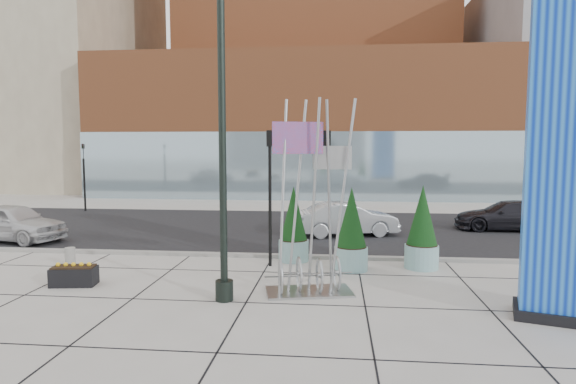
# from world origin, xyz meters

# --- Properties ---
(ground) EXTENTS (160.00, 160.00, 0.00)m
(ground) POSITION_xyz_m (0.00, 0.00, 0.00)
(ground) COLOR #9E9991
(ground) RESTS_ON ground
(street_asphalt) EXTENTS (80.00, 12.00, 0.02)m
(street_asphalt) POSITION_xyz_m (0.00, 10.00, 0.01)
(street_asphalt) COLOR black
(street_asphalt) RESTS_ON ground
(curb_edge) EXTENTS (80.00, 0.30, 0.12)m
(curb_edge) POSITION_xyz_m (0.00, 4.00, 0.06)
(curb_edge) COLOR gray
(curb_edge) RESTS_ON ground
(tower_podium) EXTENTS (34.00, 10.00, 11.00)m
(tower_podium) POSITION_xyz_m (1.00, 27.00, 5.50)
(tower_podium) COLOR #AB5B31
(tower_podium) RESTS_ON ground
(tower_glass_front) EXTENTS (34.00, 0.60, 5.00)m
(tower_glass_front) POSITION_xyz_m (1.00, 22.20, 2.50)
(tower_glass_front) COLOR #8CA5B2
(tower_glass_front) RESTS_ON ground
(building_beige_left) EXTENTS (18.00, 20.00, 34.00)m
(building_beige_left) POSITION_xyz_m (-26.00, 34.00, 17.00)
(building_beige_left) COLOR gray
(building_beige_left) RESTS_ON ground
(lamp_post) EXTENTS (0.54, 0.46, 8.38)m
(lamp_post) POSITION_xyz_m (0.41, -0.87, 3.43)
(lamp_post) COLOR black
(lamp_post) RESTS_ON ground
(public_art_sculpture) EXTENTS (2.49, 1.60, 5.22)m
(public_art_sculpture) POSITION_xyz_m (2.56, -0.02, 1.37)
(public_art_sculpture) COLOR #A5A7A9
(public_art_sculpture) RESTS_ON ground
(concrete_bollard) EXTENTS (0.33, 0.33, 0.64)m
(concrete_bollard) POSITION_xyz_m (-5.44, 2.00, 0.32)
(concrete_bollard) COLOR gray
(concrete_bollard) RESTS_ON ground
(overhead_street_sign) EXTENTS (2.09, 0.67, 4.47)m
(overhead_street_sign) POSITION_xyz_m (1.86, 2.80, 3.84)
(overhead_street_sign) COLOR black
(overhead_street_sign) RESTS_ON ground
(round_planter_east) EXTENTS (1.09, 1.09, 2.72)m
(round_planter_east) POSITION_xyz_m (6.03, 3.01, 1.29)
(round_planter_east) COLOR #8ABABA
(round_planter_east) RESTS_ON ground
(round_planter_mid) EXTENTS (1.07, 1.07, 2.68)m
(round_planter_mid) POSITION_xyz_m (3.74, 2.54, 1.27)
(round_planter_mid) COLOR #8ABABA
(round_planter_mid) RESTS_ON ground
(round_planter_west) EXTENTS (1.04, 1.04, 2.59)m
(round_planter_west) POSITION_xyz_m (1.80, 3.60, 1.23)
(round_planter_west) COLOR #8ABABA
(round_planter_west) RESTS_ON ground
(box_planter_north) EXTENTS (1.30, 0.78, 0.67)m
(box_planter_north) POSITION_xyz_m (-4.17, 0.01, 0.31)
(box_planter_north) COLOR black
(box_planter_north) RESTS_ON ground
(car_white_west) EXTENTS (4.91, 2.84, 1.57)m
(car_white_west) POSITION_xyz_m (-10.15, 5.80, 0.79)
(car_white_west) COLOR silver
(car_white_west) RESTS_ON ground
(car_silver_mid) EXTENTS (4.67, 2.56, 1.46)m
(car_silver_mid) POSITION_xyz_m (3.74, 8.50, 0.73)
(car_silver_mid) COLOR #B5B8BD
(car_silver_mid) RESTS_ON ground
(car_dark_east) EXTENTS (4.84, 2.13, 1.38)m
(car_dark_east) POSITION_xyz_m (11.29, 10.60, 0.69)
(car_dark_east) COLOR black
(car_dark_east) RESTS_ON ground
(traffic_signal) EXTENTS (0.15, 0.18, 4.10)m
(traffic_signal) POSITION_xyz_m (-12.00, 15.00, 2.30)
(traffic_signal) COLOR black
(traffic_signal) RESTS_ON ground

